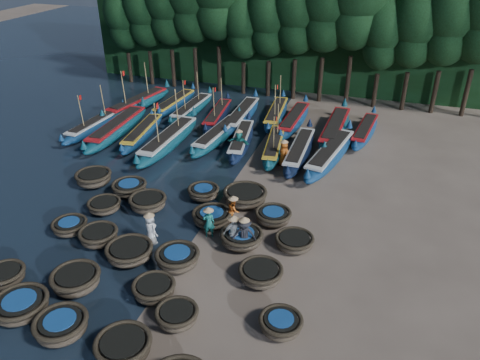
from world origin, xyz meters
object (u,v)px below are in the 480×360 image
(coracle_11, at_px, (99,236))
(long_boat_17, at_px, (365,131))
(coracle_5, at_px, (5,276))
(coracle_7, at_px, (154,289))
(coracle_16, at_px, (148,202))
(coracle_3, at_px, (123,347))
(long_boat_15, at_px, (294,120))
(long_boat_12, at_px, (218,115))
(long_boat_16, at_px, (335,129))
(fisherman_5, at_px, (239,142))
(fisherman_0, at_px, (150,228))
(coracle_21, at_px, (129,188))
(long_boat_6, at_px, (274,146))
(coracle_15, at_px, (104,205))
(coracle_1, at_px, (21,305))
(fisherman_4, at_px, (234,232))
(coracle_19, at_px, (294,241))
(coracle_12, at_px, (129,252))
(long_boat_11, at_px, (192,109))
(long_boat_7, at_px, (299,151))
(long_boat_1, at_px, (117,128))
(coracle_8, at_px, (177,315))
(coracle_22, at_px, (203,192))
(long_boat_2, at_px, (143,133))
(fisherman_6, at_px, (284,153))
(long_boat_9, at_px, (138,103))
(coracle_18, at_px, (242,237))
(coracle_9, at_px, (281,324))
(long_boat_10, at_px, (174,104))
(coracle_10, at_px, (70,226))
(coracle_17, at_px, (212,217))
(coracle_20, at_px, (94,178))
(long_boat_13, at_px, (242,115))
(coracle_13, at_px, (178,258))
(long_boat_5, at_px, (241,140))
(coracle_14, at_px, (261,273))
(coracle_23, at_px, (245,196))
(fisherman_1, at_px, (209,221))
(long_boat_3, at_px, (169,140))
(long_boat_8, at_px, (330,154))

(coracle_11, relative_size, long_boat_17, 0.31)
(coracle_5, bearing_deg, long_boat_17, 57.54)
(coracle_7, xyz_separation_m, coracle_16, (-3.42, 5.96, 0.05))
(coracle_3, xyz_separation_m, long_boat_15, (1.15, 22.97, 0.10))
(long_boat_12, height_order, long_boat_16, long_boat_12)
(fisherman_5, bearing_deg, fisherman_0, -87.78)
(coracle_21, bearing_deg, long_boat_16, 50.04)
(coracle_11, distance_m, long_boat_6, 13.65)
(coracle_21, xyz_separation_m, long_boat_16, (9.91, 11.83, 0.18))
(coracle_15, xyz_separation_m, long_boat_16, (10.28, 13.85, 0.25))
(coracle_1, height_order, fisherman_4, fisherman_4)
(coracle_3, distance_m, coracle_19, 9.22)
(coracle_12, relative_size, long_boat_11, 0.32)
(long_boat_7, bearing_deg, coracle_1, -114.48)
(long_boat_1, xyz_separation_m, long_boat_17, (17.04, 5.31, -0.12))
(coracle_8, bearing_deg, coracle_12, 141.89)
(coracle_5, bearing_deg, coracle_22, 59.52)
(coracle_19, distance_m, long_boat_6, 10.57)
(long_boat_2, xyz_separation_m, long_boat_15, (9.76, 5.61, 0.04))
(long_boat_15, distance_m, fisherman_5, 6.32)
(long_boat_2, height_order, fisherman_0, fisherman_0)
(long_boat_6, height_order, fisherman_6, long_boat_6)
(coracle_8, height_order, long_boat_9, long_boat_9)
(coracle_18, height_order, long_boat_9, long_boat_9)
(coracle_9, bearing_deg, long_boat_10, 124.06)
(coracle_15, distance_m, long_boat_11, 14.86)
(long_boat_15, bearing_deg, coracle_10, -112.18)
(coracle_8, height_order, long_boat_11, long_boat_11)
(coracle_11, xyz_separation_m, coracle_18, (6.56, 1.99, -0.00))
(coracle_17, xyz_separation_m, coracle_20, (-8.09, 1.71, 0.04))
(long_boat_7, bearing_deg, long_boat_13, 137.67)
(coracle_5, height_order, coracle_8, coracle_5)
(fisherman_4, distance_m, fisherman_5, 10.39)
(long_boat_16, bearing_deg, long_boat_7, -110.25)
(long_boat_10, bearing_deg, coracle_21, -72.36)
(coracle_13, bearing_deg, long_boat_5, 95.39)
(coracle_14, bearing_deg, coracle_20, 156.14)
(coracle_23, distance_m, long_boat_12, 12.43)
(coracle_22, distance_m, long_boat_15, 12.23)
(long_boat_1, xyz_separation_m, fisherman_1, (10.83, -9.58, 0.28))
(long_boat_3, bearing_deg, long_boat_15, 42.14)
(long_boat_8, relative_size, long_boat_16, 0.96)
(coracle_13, xyz_separation_m, long_boat_17, (6.70, 17.48, 0.03))
(coracle_23, relative_size, fisherman_5, 1.30)
(fisherman_1, bearing_deg, long_boat_6, -111.18)
(long_boat_2, height_order, long_boat_16, long_boat_16)
(coracle_16, distance_m, coracle_22, 3.13)
(long_boat_1, height_order, long_boat_16, long_boat_1)
(coracle_14, relative_size, coracle_19, 1.08)
(coracle_1, height_order, coracle_13, coracle_13)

